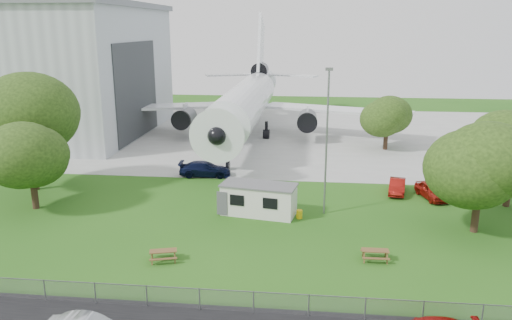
# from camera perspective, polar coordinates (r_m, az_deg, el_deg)

# --- Properties ---
(ground) EXTENTS (160.00, 160.00, 0.00)m
(ground) POSITION_cam_1_polar(r_m,az_deg,el_deg) (37.48, -4.79, -8.98)
(ground) COLOR #346D1C
(concrete_apron) EXTENTS (120.00, 46.00, 0.03)m
(concrete_apron) POSITION_cam_1_polar(r_m,az_deg,el_deg) (73.51, 0.78, 3.03)
(concrete_apron) COLOR #B7B7B2
(concrete_apron) RESTS_ON ground
(hangar) EXTENTS (43.00, 31.00, 18.55)m
(hangar) POSITION_cam_1_polar(r_m,az_deg,el_deg) (82.93, -26.86, 9.37)
(hangar) COLOR #B2B7BC
(hangar) RESTS_ON ground
(airliner) EXTENTS (46.36, 47.73, 17.69)m
(airliner) POSITION_cam_1_polar(r_m,az_deg,el_deg) (70.71, -1.00, 6.88)
(airliner) COLOR white
(airliner) RESTS_ON ground
(site_cabin) EXTENTS (6.94, 3.76, 2.62)m
(site_cabin) POSITION_cam_1_polar(r_m,az_deg,el_deg) (41.63, 0.35, -4.50)
(site_cabin) COLOR silver
(site_cabin) RESTS_ON ground
(picnic_west) EXTENTS (2.14, 1.94, 0.76)m
(picnic_west) POSITION_cam_1_polar(r_m,az_deg,el_deg) (34.68, -10.51, -11.26)
(picnic_west) COLOR brown
(picnic_west) RESTS_ON ground
(picnic_east) EXTENTS (1.82, 1.52, 0.76)m
(picnic_east) POSITION_cam_1_polar(r_m,az_deg,el_deg) (35.11, 13.40, -11.09)
(picnic_east) COLOR brown
(picnic_east) RESTS_ON ground
(fence) EXTENTS (58.00, 0.04, 1.30)m
(fence) POSITION_cam_1_polar(r_m,az_deg,el_deg) (29.27, -8.42, -16.44)
(fence) COLOR gray
(fence) RESTS_ON ground
(lamp_mast) EXTENTS (0.16, 0.16, 12.00)m
(lamp_mast) POSITION_cam_1_polar(r_m,az_deg,el_deg) (40.88, 8.06, 1.83)
(lamp_mast) COLOR slate
(lamp_mast) RESTS_ON ground
(tree_west_big) EXTENTS (9.48, 9.48, 11.72)m
(tree_west_big) POSITION_cam_1_polar(r_m,az_deg,el_deg) (51.20, -24.59, 4.38)
(tree_west_big) COLOR #382619
(tree_west_big) RESTS_ON ground
(tree_west_small) EXTENTS (7.08, 7.08, 8.37)m
(tree_west_small) POSITION_cam_1_polar(r_m,az_deg,el_deg) (46.03, -24.44, 0.59)
(tree_west_small) COLOR #382619
(tree_west_small) RESTS_ON ground
(tree_east_front) EXTENTS (7.49, 7.49, 9.01)m
(tree_east_front) POSITION_cam_1_polar(r_m,az_deg,el_deg) (40.49, 24.37, -0.58)
(tree_east_front) COLOR #382619
(tree_east_front) RESTS_ON ground
(tree_far_apron) EXTENTS (6.67, 6.67, 7.62)m
(tree_far_apron) POSITION_cam_1_polar(r_m,az_deg,el_deg) (65.14, 14.77, 4.81)
(tree_far_apron) COLOR #382619
(tree_far_apron) RESTS_ON ground
(car_ne_hatch) EXTENTS (2.73, 4.55, 1.45)m
(car_ne_hatch) POSITION_cam_1_polar(r_m,az_deg,el_deg) (48.27, 19.45, -3.35)
(car_ne_hatch) COLOR maroon
(car_ne_hatch) RESTS_ON ground
(car_ne_sedan) EXTENTS (2.19, 4.28, 1.35)m
(car_ne_sedan) POSITION_cam_1_polar(r_m,az_deg,el_deg) (48.81, 15.83, -2.92)
(car_ne_sedan) COLOR maroon
(car_ne_sedan) RESTS_ON ground
(car_apron_van) EXTENTS (5.50, 2.55, 1.56)m
(car_apron_van) POSITION_cam_1_polar(r_m,az_deg,el_deg) (52.52, -5.85, -1.04)
(car_apron_van) COLOR black
(car_apron_van) RESTS_ON ground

